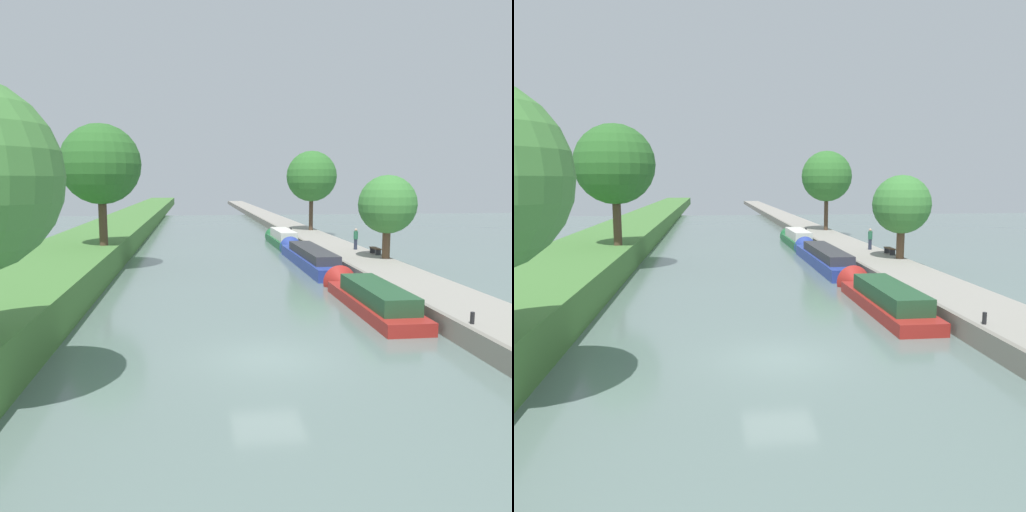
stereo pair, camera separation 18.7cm
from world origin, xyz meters
TOP-DOWN VIEW (x-y plane):
  - ground_plane at (0.00, 0.00)m, footprint 160.00×160.00m
  - stone_quay at (7.40, 0.00)m, footprint 0.25×260.00m
  - narrowboat_red at (5.97, 7.14)m, footprint 2.06×10.37m
  - narrowboat_blue at (5.95, 20.47)m, footprint 2.01×14.51m
  - narrowboat_green at (6.02, 32.71)m, footprint 1.88×10.45m
  - tree_rightbank_midnear at (10.78, 17.43)m, footprint 4.01×4.01m
  - tree_rightbank_midfar at (10.46, 39.40)m, footprint 5.49×5.49m
  - tree_leftbank_downstream at (-8.56, 19.22)m, footprint 5.37×5.37m
  - person_walking at (10.19, 22.41)m, footprint 0.34×0.34m
  - mooring_bollard_near at (7.83, 0.72)m, footprint 0.16×0.16m
  - mooring_bollard_far at (7.83, 37.27)m, footprint 0.16×0.16m
  - park_bench at (10.82, 19.65)m, footprint 0.44×1.50m

SIDE VIEW (x-z plane):
  - ground_plane at x=0.00m, z-range 0.00..0.00m
  - stone_quay at x=7.40m, z-range 0.00..0.85m
  - narrowboat_red at x=5.97m, z-range -0.50..1.52m
  - narrowboat_blue at x=5.95m, z-range -0.40..1.56m
  - narrowboat_green at x=6.02m, z-range -0.42..1.68m
  - mooring_bollard_near at x=7.83m, z-range 0.80..1.25m
  - mooring_bollard_far at x=7.83m, z-range 0.80..1.25m
  - park_bench at x=10.82m, z-range 0.91..1.38m
  - person_walking at x=10.19m, z-range 0.84..2.50m
  - tree_rightbank_midnear at x=10.78m, z-range 1.64..7.40m
  - tree_rightbank_midfar at x=10.46m, z-range 2.36..11.00m
  - tree_leftbank_downstream at x=-8.56m, z-range 3.15..11.30m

